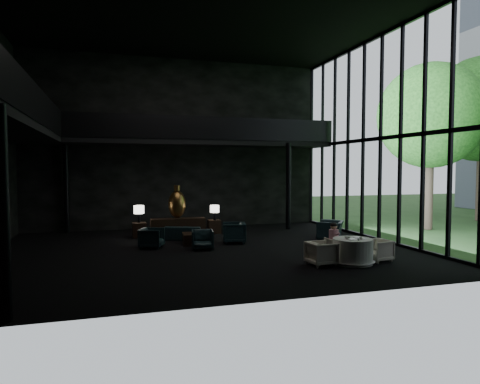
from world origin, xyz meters
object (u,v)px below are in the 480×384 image
object	(u,v)px
lounge_armchair_south	(203,239)
bronze_urn	(177,204)
lounge_armchair_east	(234,230)
dining_chair_east	(378,250)
table_lamp_left	(139,210)
dining_table	(353,253)
child	(334,233)
dining_chair_north	(338,248)
dining_chair_west	(322,252)
side_table_left	(139,230)
sofa	(184,231)
coffee_table	(195,239)
table_lamp_right	(215,209)
window_armchair	(331,226)
console	(178,227)
side_table_right	(214,226)
lounge_armchair_west	(152,237)

from	to	relation	value
lounge_armchair_south	bronze_urn	bearing A→B (deg)	104.38
lounge_armchair_east	dining_chair_east	xyz separation A→B (m)	(3.35, -4.30, -0.14)
table_lamp_left	dining_table	size ratio (longest dim) A/B	0.53
lounge_armchair_east	child	world-z (taller)	child
dining_chair_north	dining_chair_west	world-z (taller)	dining_chair_west
side_table_left	child	size ratio (longest dim) A/B	0.92
sofa	coffee_table	bearing A→B (deg)	123.70
table_lamp_right	sofa	size ratio (longest dim) A/B	0.39
table_lamp_right	dining_chair_east	size ratio (longest dim) A/B	0.96
table_lamp_left	coffee_table	size ratio (longest dim) A/B	0.77
sofa	coffee_table	world-z (taller)	sofa
window_armchair	dining_chair_north	size ratio (longest dim) A/B	1.85
bronze_urn	lounge_armchair_east	size ratio (longest dim) A/B	1.44
console	bronze_urn	size ratio (longest dim) A/B	1.64
side_table_right	bronze_urn	bearing A→B (deg)	179.25
sofa	lounge_armchair_south	bearing A→B (deg)	118.53
table_lamp_left	console	bearing A→B (deg)	-2.15
dining_table	dining_chair_west	distance (m)	0.98
lounge_armchair_east	dining_table	distance (m)	5.03
sofa	lounge_armchair_south	distance (m)	2.30
lounge_armchair_west	dining_table	bearing A→B (deg)	-106.37
coffee_table	dining_chair_west	xyz separation A→B (m)	(2.89, -4.52, 0.18)
coffee_table	dining_chair_east	size ratio (longest dim) A/B	1.33
lounge_armchair_south	dining_chair_north	size ratio (longest dim) A/B	1.22
lounge_armchair_south	coffee_table	xyz separation A→B (m)	(-0.04, 1.14, -0.17)
dining_chair_west	child	size ratio (longest dim) A/B	1.15
dining_table	dining_chair_west	xyz separation A→B (m)	(-0.97, 0.10, 0.05)
lounge_armchair_east	lounge_armchair_south	world-z (taller)	lounge_armchair_east
console	lounge_armchair_south	distance (m)	3.38
lounge_armchair_south	window_armchair	distance (m)	5.49
dining_table	dining_chair_east	xyz separation A→B (m)	(0.93, 0.11, 0.01)
lounge_armchair_west	window_armchair	bearing A→B (deg)	-68.55
lounge_armchair_west	dining_chair_north	distance (m)	6.47
dining_chair_east	lounge_armchair_west	bearing A→B (deg)	-132.83
sofa	dining_table	xyz separation A→B (m)	(4.12, -5.75, -0.00)
side_table_right	dining_chair_north	size ratio (longest dim) A/B	0.96
side_table_left	child	world-z (taller)	child
child	lounge_armchair_east	bearing A→B (deg)	-55.25
side_table_left	sofa	bearing A→B (deg)	-32.72
table_lamp_right	dining_chair_north	bearing A→B (deg)	-65.88
lounge_armchair_east	dining_chair_west	bearing A→B (deg)	31.01
bronze_urn	side_table_right	xyz separation A→B (m)	(1.60, -0.02, -1.03)
lounge_armchair_south	lounge_armchair_east	bearing A→B (deg)	42.35
console	table_lamp_right	world-z (taller)	table_lamp_right
bronze_urn	window_armchair	xyz separation A→B (m)	(5.78, -2.78, -0.83)
table_lamp_left	sofa	world-z (taller)	table_lamp_left
table_lamp_left	child	size ratio (longest dim) A/B	1.07
table_lamp_right	dining_table	xyz separation A→B (m)	(2.58, -6.89, -0.73)
side_table_right	lounge_armchair_east	bearing A→B (deg)	-86.42
side_table_left	lounge_armchair_south	bearing A→B (deg)	-59.74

